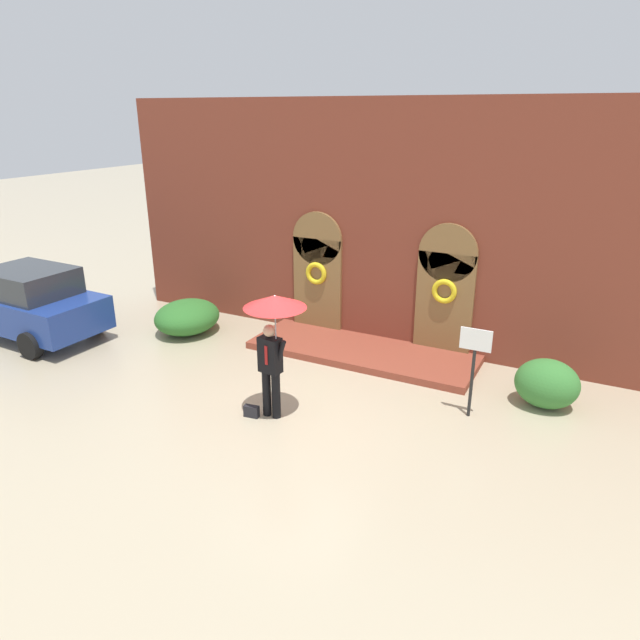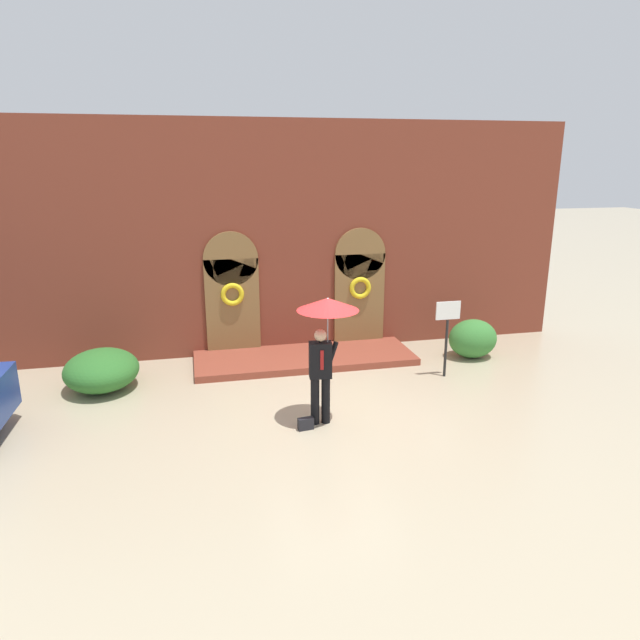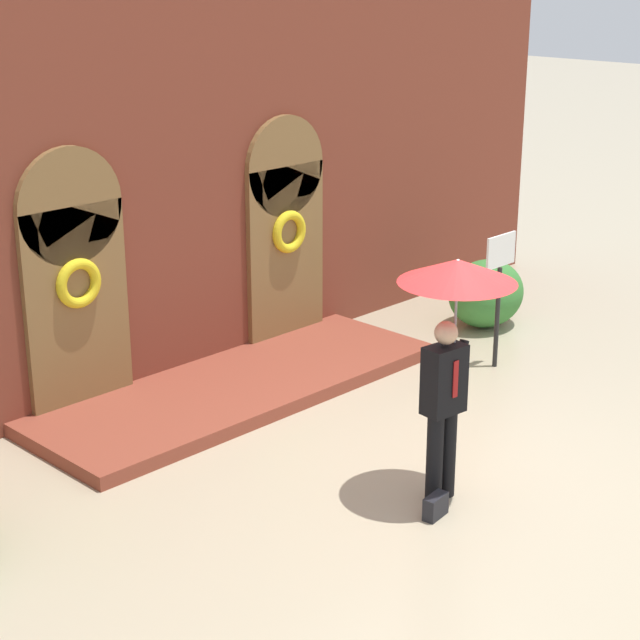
{
  "view_description": "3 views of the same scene",
  "coord_description": "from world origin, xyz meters",
  "px_view_note": "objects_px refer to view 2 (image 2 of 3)",
  "views": [
    {
      "loc": [
        4.66,
        -8.1,
        5.32
      ],
      "look_at": [
        -0.26,
        1.46,
        1.34
      ],
      "focal_mm": 32.0,
      "sensor_mm": 36.0,
      "label": 1
    },
    {
      "loc": [
        -2.51,
        -9.61,
        4.69
      ],
      "look_at": [
        0.09,
        1.81,
        1.37
      ],
      "focal_mm": 32.0,
      "sensor_mm": 36.0,
      "label": 2
    },
    {
      "loc": [
        -7.73,
        -5.87,
        4.96
      ],
      "look_at": [
        0.19,
        1.9,
        1.16
      ],
      "focal_mm": 60.0,
      "sensor_mm": 36.0,
      "label": 3
    }
  ],
  "objects_px": {
    "person_with_umbrella": "(326,323)",
    "shrub_right": "(473,339)",
    "handbag": "(306,424)",
    "sign_post": "(447,326)",
    "shrub_left": "(101,370)"
  },
  "relations": [
    {
      "from": "handbag",
      "to": "shrub_left",
      "type": "distance_m",
      "value": 4.75
    },
    {
      "from": "person_with_umbrella",
      "to": "shrub_right",
      "type": "xyz_separation_m",
      "value": [
        4.32,
        2.7,
        -1.44
      ]
    },
    {
      "from": "person_with_umbrella",
      "to": "sign_post",
      "type": "relative_size",
      "value": 1.37
    },
    {
      "from": "sign_post",
      "to": "shrub_left",
      "type": "relative_size",
      "value": 0.99
    },
    {
      "from": "handbag",
      "to": "shrub_right",
      "type": "bearing_deg",
      "value": 23.82
    },
    {
      "from": "shrub_right",
      "to": "person_with_umbrella",
      "type": "bearing_deg",
      "value": -148.03
    },
    {
      "from": "sign_post",
      "to": "handbag",
      "type": "bearing_deg",
      "value": -152.18
    },
    {
      "from": "handbag",
      "to": "shrub_left",
      "type": "height_order",
      "value": "shrub_left"
    },
    {
      "from": "sign_post",
      "to": "shrub_right",
      "type": "height_order",
      "value": "sign_post"
    },
    {
      "from": "handbag",
      "to": "shrub_left",
      "type": "bearing_deg",
      "value": 135.8
    },
    {
      "from": "handbag",
      "to": "sign_post",
      "type": "distance_m",
      "value": 4.14
    },
    {
      "from": "person_with_umbrella",
      "to": "shrub_right",
      "type": "distance_m",
      "value": 5.3
    },
    {
      "from": "sign_post",
      "to": "shrub_left",
      "type": "height_order",
      "value": "sign_post"
    },
    {
      "from": "person_with_umbrella",
      "to": "sign_post",
      "type": "xyz_separation_m",
      "value": [
        3.13,
        1.67,
        -0.75
      ]
    },
    {
      "from": "handbag",
      "to": "shrub_left",
      "type": "xyz_separation_m",
      "value": [
        -3.81,
        2.82,
        0.3
      ]
    }
  ]
}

